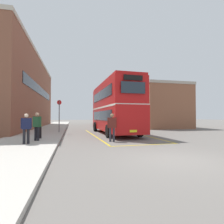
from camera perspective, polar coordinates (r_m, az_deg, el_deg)
ground_plane at (r=20.90m, az=-2.24°, el=-5.88°), size 135.60×135.60×0.00m
sidewalk_left at (r=23.11m, az=-19.49°, el=-5.19°), size 4.00×57.60×0.14m
brick_building_left at (r=27.84m, az=-28.28°, el=5.51°), size 6.44×24.82×9.79m
depot_building_right at (r=30.27m, az=11.65°, el=1.35°), size 6.47×15.02×6.13m
double_decker_bus at (r=16.91m, az=0.66°, el=1.59°), size 3.15×9.93×4.75m
single_deck_bus at (r=34.27m, az=-2.46°, el=-1.39°), size 2.72×9.24×3.02m
pedestrian_boarding at (r=11.59m, az=0.00°, el=-4.21°), size 0.60×0.25×1.81m
pedestrian_waiting_near at (r=11.93m, az=-22.80°, el=-3.61°), size 0.53×0.47×1.73m
pedestrian_waiting_far at (r=10.78m, az=-25.66°, el=-4.17°), size 0.51×0.40×1.64m
litter_bin at (r=13.23m, az=-22.44°, el=-5.87°), size 0.44×0.44×0.87m
bus_stop_sign at (r=17.68m, az=-16.48°, el=-0.32°), size 0.43×0.16×3.04m
bay_marking_yellow at (r=15.17m, az=2.43°, el=-7.56°), size 4.69×12.00×0.01m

